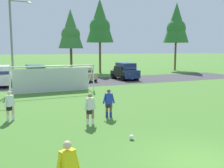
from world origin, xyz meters
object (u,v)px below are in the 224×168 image
soccer_goal (53,78)px  player_defender_far (90,109)px  parked_car_slot_far_right (124,73)px  player_midfield_center (10,106)px  parked_car_slot_center_left (2,76)px  parked_car_slot_center_right (72,75)px  parked_car_slot_center (36,74)px  player_winger_left (109,103)px  soccer_ball (132,137)px  parked_car_slot_right (84,74)px  parked_car_slot_end (126,71)px  street_lamp (14,45)px

soccer_goal → player_defender_far: 11.07m
parked_car_slot_far_right → player_midfield_center: bearing=-133.2°
parked_car_slot_center_left → parked_car_slot_center_right: size_ratio=1.09×
parked_car_slot_center → parked_car_slot_center_left: bearing=-172.1°
player_winger_left → soccer_ball: bearing=-97.9°
parked_car_slot_center_left → parked_car_slot_right: 9.60m
soccer_ball → parked_car_slot_end: (9.98, 20.59, 1.00)m
soccer_goal → parked_car_slot_far_right: bearing=32.8°
player_midfield_center → player_defender_far: bearing=-33.2°
player_defender_far → soccer_ball: bearing=-72.6°
parked_car_slot_far_right → parked_car_slot_right: bearing=173.0°
player_midfield_center → parked_car_slot_center_right: parked_car_slot_center_right is taller
player_winger_left → parked_car_slot_right: parked_car_slot_right is taller
soccer_ball → soccer_goal: bearing=93.1°
player_winger_left → street_lamp: size_ratio=0.20×
parked_car_slot_center → player_defender_far: bearing=-88.4°
parked_car_slot_right → parked_car_slot_end: size_ratio=0.92×
player_midfield_center → parked_car_slot_right: 18.43m
soccer_ball → street_lamp: (-3.88, 15.41, 4.16)m
parked_car_slot_end → parked_car_slot_center: bearing=179.1°
parked_car_slot_center → parked_car_slot_far_right: 11.11m
parked_car_slot_end → parked_car_slot_right: bearing=172.3°
soccer_ball → soccer_goal: soccer_goal is taller
soccer_goal → player_winger_left: size_ratio=4.56×
parked_car_slot_far_right → parked_car_slot_end: bearing=-19.5°
parked_car_slot_center_left → street_lamp: street_lamp is taller
player_winger_left → parked_car_slot_far_right: size_ratio=0.38×
player_defender_far → street_lamp: 13.32m
player_midfield_center → street_lamp: (0.82, 10.04, 3.44)m
soccer_goal → parked_car_slot_end: size_ratio=1.59×
soccer_ball → player_defender_far: size_ratio=0.13×
parked_car_slot_far_right → street_lamp: bearing=-158.7°
soccer_ball → player_defender_far: player_defender_far is taller
player_defender_far → parked_car_slot_center_left: bearing=103.3°
parked_car_slot_center_left → street_lamp: 5.91m
parked_car_slot_center_right → soccer_goal: bearing=-118.2°
player_defender_far → parked_car_slot_right: size_ratio=0.38×
player_winger_left → parked_car_slot_center_right: parked_car_slot_center_right is taller
parked_car_slot_center_left → parked_car_slot_right: size_ratio=1.08×
soccer_ball → parked_car_slot_center: 20.85m
soccer_goal → parked_car_slot_far_right: 12.44m
player_midfield_center → parked_car_slot_far_right: (14.39, 15.32, 0.05)m
parked_car_slot_center → parked_car_slot_far_right: parked_car_slot_center is taller
parked_car_slot_right → parked_car_slot_far_right: size_ratio=1.00×
parked_car_slot_center → parked_car_slot_far_right: bearing=-0.4°
soccer_ball → parked_car_slot_center_left: bearing=103.9°
soccer_goal → parked_car_slot_center_right: (3.56, 6.63, -0.42)m
player_winger_left → player_defender_far: bearing=-146.6°
soccer_goal → street_lamp: bearing=155.1°
parked_car_slot_center_left → parked_car_slot_far_right: parked_car_slot_center_left is taller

